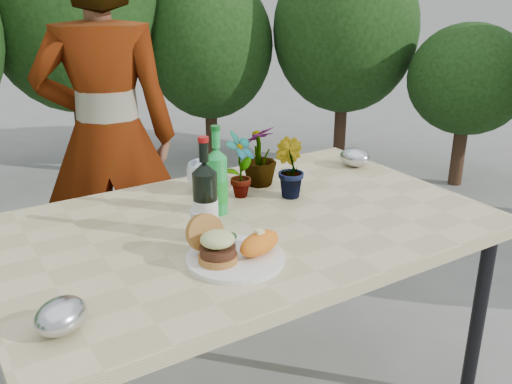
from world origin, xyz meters
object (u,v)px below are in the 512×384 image
wine_bottle (205,202)px  person (108,139)px  dinner_plate (235,259)px  patio_table (243,237)px

wine_bottle → person: size_ratio=0.19×
dinner_plate → person: 1.15m
person → wine_bottle: bearing=111.9°
wine_bottle → patio_table: bearing=-6.1°
patio_table → dinner_plate: (-0.16, -0.22, 0.06)m
dinner_plate → wine_bottle: wine_bottle is taller
wine_bottle → dinner_plate: bearing=-111.8°
dinner_plate → person: (0.02, 1.14, 0.07)m
patio_table → dinner_plate: 0.28m
wine_bottle → person: bearing=67.8°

